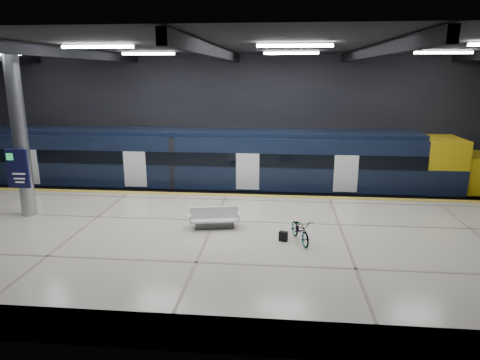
# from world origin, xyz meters

# --- Properties ---
(ground) EXTENTS (30.00, 30.00, 0.00)m
(ground) POSITION_xyz_m (0.00, 0.00, 0.00)
(ground) COLOR black
(ground) RESTS_ON ground
(room_shell) EXTENTS (30.10, 16.10, 8.05)m
(room_shell) POSITION_xyz_m (-0.00, 0.00, 5.72)
(room_shell) COLOR black
(room_shell) RESTS_ON ground
(platform) EXTENTS (30.00, 11.00, 1.10)m
(platform) POSITION_xyz_m (0.00, -2.50, 0.55)
(platform) COLOR beige
(platform) RESTS_ON ground
(safety_strip) EXTENTS (30.00, 0.40, 0.01)m
(safety_strip) POSITION_xyz_m (0.00, 2.75, 1.11)
(safety_strip) COLOR gold
(safety_strip) RESTS_ON platform
(rails) EXTENTS (30.00, 1.52, 0.16)m
(rails) POSITION_xyz_m (0.00, 5.50, 0.08)
(rails) COLOR gray
(rails) RESTS_ON ground
(train) EXTENTS (29.40, 2.84, 3.79)m
(train) POSITION_xyz_m (-0.27, 5.50, 2.06)
(train) COLOR black
(train) RESTS_ON ground
(bench) EXTENTS (2.04, 1.15, 0.85)m
(bench) POSITION_xyz_m (0.10, -1.81, 1.40)
(bench) COLOR #595B60
(bench) RESTS_ON platform
(bicycle) EXTENTS (1.06, 1.77, 0.88)m
(bicycle) POSITION_xyz_m (3.37, -2.93, 1.54)
(bicycle) COLOR #99999E
(bicycle) RESTS_ON platform
(pannier_bag) EXTENTS (0.34, 0.26, 0.35)m
(pannier_bag) POSITION_xyz_m (2.77, -2.93, 1.28)
(pannier_bag) COLOR black
(pannier_bag) RESTS_ON platform
(info_column) EXTENTS (0.90, 0.78, 6.90)m
(info_column) POSITION_xyz_m (-8.00, -1.03, 4.46)
(info_column) COLOR #9EA0A5
(info_column) RESTS_ON platform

